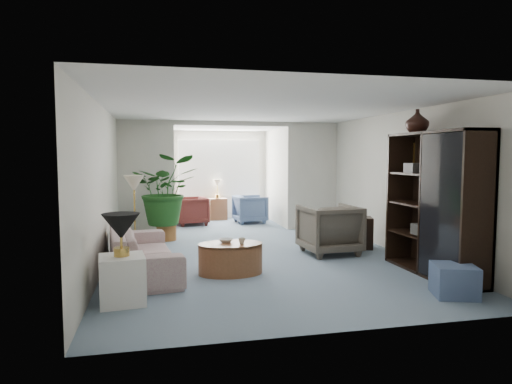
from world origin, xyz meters
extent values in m
plane|color=#7B91A3|center=(0.00, 0.00, 0.00)|extent=(6.00, 6.00, 0.00)
plane|color=#7B91A3|center=(0.00, 4.10, 0.00)|extent=(2.60, 2.60, 0.00)
cube|color=silver|center=(-1.90, 3.00, 1.25)|extent=(1.20, 0.12, 2.50)
cube|color=silver|center=(1.90, 3.00, 1.25)|extent=(1.20, 0.12, 2.50)
cube|color=silver|center=(0.00, 3.00, 2.45)|extent=(2.60, 0.12, 0.10)
cube|color=white|center=(0.00, 5.18, 1.40)|extent=(2.20, 0.02, 1.50)
cube|color=white|center=(0.00, 5.15, 1.40)|extent=(2.20, 0.02, 1.50)
cube|color=#B6AA91|center=(2.46, -0.10, 1.70)|extent=(0.04, 0.50, 0.40)
imported|color=#BAAC9D|center=(-1.91, -0.27, 0.33)|extent=(1.14, 2.36, 0.66)
cube|color=white|center=(-2.11, -1.62, 0.28)|extent=(0.57, 0.57, 0.56)
cone|color=black|center=(-2.11, -1.62, 0.91)|extent=(0.44, 0.44, 0.30)
cone|color=beige|center=(-2.08, 1.10, 1.25)|extent=(0.36, 0.36, 0.28)
cylinder|color=brown|center=(-0.65, -0.59, 0.23)|extent=(1.20, 1.20, 0.45)
imported|color=silver|center=(-0.70, -0.49, 0.48)|extent=(0.27, 0.27, 0.05)
imported|color=beige|center=(-0.50, -0.69, 0.50)|extent=(0.13, 0.13, 0.09)
imported|color=#5E584A|center=(1.28, 0.38, 0.44)|extent=(0.99, 1.02, 0.87)
cube|color=black|center=(1.98, 0.68, 0.29)|extent=(0.58, 0.51, 0.59)
cube|color=black|center=(2.23, -1.27, 1.04)|extent=(0.50, 1.87, 2.08)
imported|color=black|center=(2.23, -0.77, 2.26)|extent=(0.35, 0.35, 0.36)
cube|color=slate|center=(1.88, -2.24, 0.20)|extent=(0.62, 0.62, 0.39)
cylinder|color=#985B2C|center=(-1.51, 2.28, 0.16)|extent=(0.40, 0.40, 0.32)
imported|color=#1E501B|center=(-1.51, 2.28, 1.04)|extent=(1.30, 1.12, 1.44)
imported|color=slate|center=(0.66, 4.24, 0.36)|extent=(0.85, 0.83, 0.71)
imported|color=maroon|center=(-0.84, 4.24, 0.35)|extent=(0.84, 0.82, 0.70)
cube|color=brown|center=(-0.09, 4.99, 0.29)|extent=(0.51, 0.41, 0.58)
cube|color=black|center=(2.18, -1.82, 0.64)|extent=(0.30, 0.26, 0.16)
cube|color=#2C2622|center=(2.18, -1.66, 1.54)|extent=(0.30, 0.26, 0.16)
cube|color=#3D3B37|center=(2.18, -1.12, 0.64)|extent=(0.30, 0.26, 0.16)
cube|color=#4B4847|center=(2.18, -0.87, 1.54)|extent=(0.30, 0.26, 0.16)
camera|label=1|loc=(-1.71, -7.01, 1.74)|focal=31.52mm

